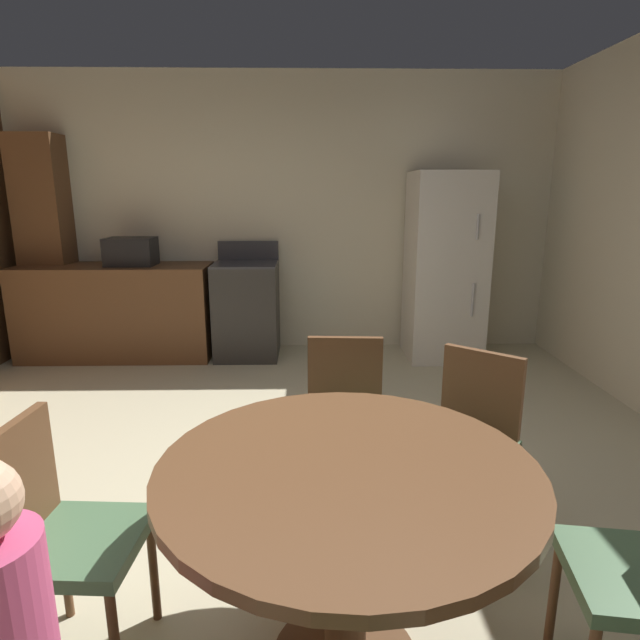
# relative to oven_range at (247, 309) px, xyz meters

# --- Properties ---
(ground_plane) EXTENTS (14.00, 14.00, 0.00)m
(ground_plane) POSITION_rel_oven_range_xyz_m (0.36, -2.78, -0.47)
(ground_plane) COLOR beige
(wall_back) EXTENTS (5.63, 0.12, 2.70)m
(wall_back) POSITION_rel_oven_range_xyz_m (0.36, 0.40, 0.88)
(wall_back) COLOR beige
(wall_back) RESTS_ON ground
(kitchen_counter) EXTENTS (1.80, 0.60, 0.90)m
(kitchen_counter) POSITION_rel_oven_range_xyz_m (-1.25, -0.00, -0.02)
(kitchen_counter) COLOR brown
(kitchen_counter) RESTS_ON ground
(pantry_column) EXTENTS (0.44, 0.36, 2.10)m
(pantry_column) POSITION_rel_oven_range_xyz_m (-1.93, 0.18, 0.58)
(pantry_column) COLOR brown
(pantry_column) RESTS_ON ground
(oven_range) EXTENTS (0.60, 0.60, 1.10)m
(oven_range) POSITION_rel_oven_range_xyz_m (0.00, 0.00, 0.00)
(oven_range) COLOR #2D2B28
(oven_range) RESTS_ON ground
(refrigerator) EXTENTS (0.68, 0.68, 1.76)m
(refrigerator) POSITION_rel_oven_range_xyz_m (1.90, -0.05, 0.41)
(refrigerator) COLOR silver
(refrigerator) RESTS_ON ground
(microwave) EXTENTS (0.44, 0.32, 0.26)m
(microwave) POSITION_rel_oven_range_xyz_m (-1.07, -0.00, 0.56)
(microwave) COLOR black
(microwave) RESTS_ON kitchen_counter
(dining_table) EXTENTS (1.19, 1.19, 0.76)m
(dining_table) POSITION_rel_oven_range_xyz_m (0.72, -3.51, 0.14)
(dining_table) COLOR brown
(dining_table) RESTS_ON ground
(chair_north) EXTENTS (0.42, 0.42, 0.87)m
(chair_north) POSITION_rel_oven_range_xyz_m (0.78, -2.56, 0.03)
(chair_north) COLOR brown
(chair_north) RESTS_ON ground
(chair_west) EXTENTS (0.42, 0.42, 0.87)m
(chair_west) POSITION_rel_oven_range_xyz_m (-0.23, -3.45, 0.03)
(chair_west) COLOR brown
(chair_west) RESTS_ON ground
(chair_northeast) EXTENTS (0.56, 0.56, 0.87)m
(chair_northeast) POSITION_rel_oven_range_xyz_m (1.34, -2.78, 0.03)
(chair_northeast) COLOR brown
(chair_northeast) RESTS_ON ground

